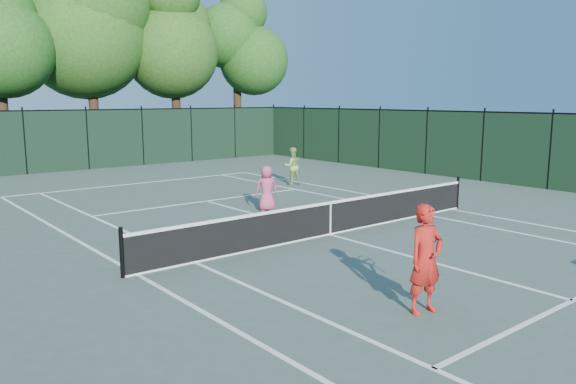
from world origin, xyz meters
TOP-DOWN VIEW (x-y plane):
  - ground at (0.00, 0.00)m, footprint 90.00×90.00m
  - sideline_doubles_left at (-5.49, 0.00)m, footprint 0.10×23.77m
  - sideline_doubles_right at (5.49, 0.00)m, footprint 0.10×23.77m
  - sideline_singles_left at (-4.12, 0.00)m, footprint 0.10×23.77m
  - sideline_singles_right at (4.12, 0.00)m, footprint 0.10×23.77m
  - baseline_far at (0.00, 11.88)m, footprint 10.97×0.10m
  - service_line_near at (0.00, -6.40)m, footprint 8.23×0.10m
  - service_line_far at (0.00, 6.40)m, footprint 8.23×0.10m
  - center_service_line at (0.00, 0.00)m, footprint 0.10×12.80m
  - tennis_net at (0.00, 0.00)m, footprint 11.69×0.09m
  - fence_far at (0.00, 18.00)m, footprint 24.00×0.05m
  - fence_right at (12.00, 0.00)m, footprint 0.05×36.00m
  - tree_3 at (2.00, 22.30)m, footprint 7.00×7.00m
  - tree_4 at (7.00, 21.60)m, footprint 6.20×6.20m
  - tree_5 at (12.00, 22.10)m, footprint 5.80×5.80m
  - coach at (-2.55, -5.04)m, footprint 1.03×0.60m
  - player_pink at (0.65, 3.68)m, footprint 0.84×0.70m
  - player_green at (4.84, 7.46)m, footprint 0.92×0.82m
  - loose_ball_midcourt at (1.71, -1.60)m, footprint 0.07×0.07m

SIDE VIEW (x-z plane):
  - ground at x=0.00m, z-range 0.00..0.00m
  - sideline_doubles_left at x=-5.49m, z-range 0.00..0.01m
  - sideline_doubles_right at x=5.49m, z-range 0.00..0.01m
  - sideline_singles_left at x=-4.12m, z-range 0.00..0.01m
  - sideline_singles_right at x=4.12m, z-range 0.00..0.01m
  - baseline_far at x=0.00m, z-range 0.00..0.01m
  - service_line_near at x=0.00m, z-range 0.00..0.01m
  - service_line_far at x=0.00m, z-range 0.00..0.01m
  - center_service_line at x=0.00m, z-range 0.00..0.01m
  - loose_ball_midcourt at x=1.71m, z-range 0.00..0.07m
  - tennis_net at x=0.00m, z-range -0.05..1.01m
  - player_pink at x=0.65m, z-range 0.00..1.47m
  - player_green at x=4.84m, z-range 0.00..1.57m
  - coach at x=-2.55m, z-range 0.00..1.88m
  - fence_far at x=0.00m, z-range 0.00..3.00m
  - fence_right at x=12.00m, z-range 0.00..3.00m
  - tree_5 at x=12.00m, z-range 1.59..13.82m
  - tree_4 at x=7.00m, z-range 1.66..14.63m
  - tree_3 at x=2.00m, z-range 1.78..16.23m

